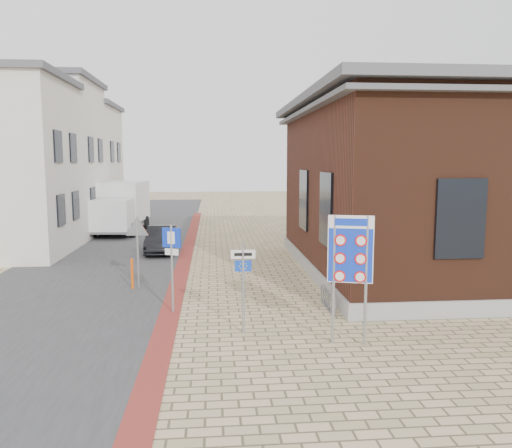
{
  "coord_description": "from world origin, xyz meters",
  "views": [
    {
      "loc": [
        -0.73,
        -11.98,
        4.36
      ],
      "look_at": [
        0.76,
        5.06,
        2.2
      ],
      "focal_mm": 35.0,
      "sensor_mm": 36.0,
      "label": 1
    }
  ],
  "objects": [
    {
      "name": "townhouse_mid",
      "position": [
        -10.99,
        18.0,
        4.57
      ],
      "size": [
        7.4,
        6.4,
        9.1
      ],
      "color": "beige",
      "rests_on": "ground"
    },
    {
      "name": "sedan",
      "position": [
        -3.2,
        11.99,
        0.63
      ],
      "size": [
        1.41,
        3.84,
        1.26
      ],
      "primitive_type": "imported",
      "rotation": [
        0.0,
        0.0,
        0.02
      ],
      "color": "black",
      "rests_on": "ground"
    },
    {
      "name": "road_strip",
      "position": [
        -5.5,
        15.0,
        0.01
      ],
      "size": [
        7.0,
        60.0,
        0.02
      ],
      "primitive_type": "cube",
      "color": "#38383A",
      "rests_on": "ground"
    },
    {
      "name": "brick_building",
      "position": [
        8.99,
        7.0,
        3.49
      ],
      "size": [
        13.0,
        13.0,
        6.8
      ],
      "color": "gray",
      "rests_on": "ground"
    },
    {
      "name": "parking_sign",
      "position": [
        -1.91,
        2.15,
        1.75
      ],
      "size": [
        0.54,
        0.25,
        2.56
      ],
      "rotation": [
        0.0,
        0.0,
        -0.39
      ],
      "color": "gray",
      "rests_on": "ground"
    },
    {
      "name": "curb_strip",
      "position": [
        -2.0,
        10.0,
        0.01
      ],
      "size": [
        0.6,
        40.0,
        0.02
      ],
      "primitive_type": "cube",
      "color": "maroon",
      "rests_on": "ground"
    },
    {
      "name": "townhouse_far",
      "position": [
        -10.99,
        24.0,
        4.17
      ],
      "size": [
        7.4,
        6.4,
        8.3
      ],
      "color": "beige",
      "rests_on": "ground"
    },
    {
      "name": "essen_sign",
      "position": [
        0.02,
        0.3,
        1.5
      ],
      "size": [
        0.62,
        0.07,
        2.29
      ],
      "rotation": [
        0.0,
        0.0,
        0.0
      ],
      "color": "gray",
      "rests_on": "ground"
    },
    {
      "name": "yield_sign",
      "position": [
        -3.29,
        4.99,
        1.88
      ],
      "size": [
        0.87,
        0.09,
        2.46
      ],
      "rotation": [
        0.0,
        0.0,
        -0.03
      ],
      "color": "gray",
      "rests_on": "ground"
    },
    {
      "name": "ground",
      "position": [
        0.0,
        0.0,
        0.0
      ],
      "size": [
        120.0,
        120.0,
        0.0
      ],
      "primitive_type": "plane",
      "color": "tan",
      "rests_on": "ground"
    },
    {
      "name": "bike_rack",
      "position": [
        2.65,
        2.2,
        0.26
      ],
      "size": [
        0.08,
        1.8,
        0.6
      ],
      "color": "slate",
      "rests_on": "ground"
    },
    {
      "name": "box_truck",
      "position": [
        -6.29,
        18.79,
        1.59
      ],
      "size": [
        2.89,
        6.07,
        3.09
      ],
      "rotation": [
        0.0,
        0.0,
        -0.08
      ],
      "color": "slate",
      "rests_on": "ground"
    },
    {
      "name": "border_sign",
      "position": [
        2.48,
        -0.71,
        2.25
      ],
      "size": [
        1.04,
        0.33,
        3.12
      ],
      "rotation": [
        0.0,
        0.0,
        -0.27
      ],
      "color": "gray",
      "rests_on": "ground"
    },
    {
      "name": "bollard",
      "position": [
        -3.5,
        5.0,
        0.53
      ],
      "size": [
        0.13,
        0.13,
        1.07
      ],
      "primitive_type": "cylinder",
      "rotation": [
        0.0,
        0.0,
        0.41
      ],
      "color": "#DB530B",
      "rests_on": "ground"
    }
  ]
}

